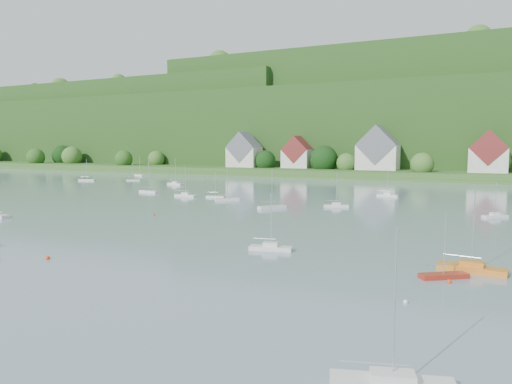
# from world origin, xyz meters

# --- Properties ---
(far_shore_strip) EXTENTS (600.00, 60.00, 3.00)m
(far_shore_strip) POSITION_xyz_m (0.00, 200.00, 1.50)
(far_shore_strip) COLOR #2B5620
(far_shore_strip) RESTS_ON ground
(forested_ridge) EXTENTS (620.00, 181.22, 69.89)m
(forested_ridge) POSITION_xyz_m (0.39, 268.57, 22.89)
(forested_ridge) COLOR #193C13
(forested_ridge) RESTS_ON ground
(village_building_0) EXTENTS (14.00, 10.40, 16.00)m
(village_building_0) POSITION_xyz_m (-55.00, 187.00, 9.51)
(village_building_0) COLOR beige
(village_building_0) RESTS_ON far_shore_strip
(village_building_1) EXTENTS (12.00, 9.36, 14.00)m
(village_building_1) POSITION_xyz_m (-30.00, 189.00, 8.75)
(village_building_1) COLOR beige
(village_building_1) RESTS_ON far_shore_strip
(village_building_2) EXTENTS (16.00, 11.44, 18.00)m
(village_building_2) POSITION_xyz_m (5.00, 188.00, 10.27)
(village_building_2) COLOR beige
(village_building_2) RESTS_ON far_shore_strip
(village_building_3) EXTENTS (13.00, 10.40, 15.50)m
(village_building_3) POSITION_xyz_m (45.00, 186.00, 9.43)
(village_building_3) COLOR beige
(village_building_3) RESTS_ON far_shore_strip
(near_sailboat_3) EXTENTS (5.43, 2.55, 7.07)m
(near_sailboat_3) POSITION_xyz_m (20.23, 46.46, 0.41)
(near_sailboat_3) COLOR silver
(near_sailboat_3) RESTS_ON ground
(near_sailboat_4) EXTENTS (6.71, 3.62, 8.72)m
(near_sailboat_4) POSITION_xyz_m (39.53, 18.47, 0.46)
(near_sailboat_4) COLOR silver
(near_sailboat_4) RESTS_ON ground
(near_sailboat_5) EXTENTS (6.74, 2.64, 8.86)m
(near_sailboat_5) POSITION_xyz_m (42.75, 46.09, 0.46)
(near_sailboat_5) COLOR orange
(near_sailboat_5) RESTS_ON ground
(near_sailboat_7) EXTENTS (4.66, 3.87, 6.45)m
(near_sailboat_7) POSITION_xyz_m (40.33, 42.56, 0.31)
(near_sailboat_7) COLOR maroon
(near_sailboat_7) RESTS_ON ground
(mooring_buoy_0) EXTENTS (0.50, 0.50, 0.50)m
(mooring_buoy_0) POSITION_xyz_m (-0.77, 31.43, 0.00)
(mooring_buoy_0) COLOR red
(mooring_buoy_0) RESTS_ON ground
(mooring_buoy_2) EXTENTS (0.45, 0.45, 0.45)m
(mooring_buoy_2) POSITION_xyz_m (40.91, 41.02, 0.00)
(mooring_buoy_2) COLOR red
(mooring_buoy_2) RESTS_ON ground
(mooring_buoy_3) EXTENTS (0.38, 0.38, 0.38)m
(mooring_buoy_3) POSITION_xyz_m (-10.94, 63.85, 0.00)
(mooring_buoy_3) COLOR red
(mooring_buoy_3) RESTS_ON ground
(mooring_buoy_4) EXTENTS (0.39, 0.39, 0.39)m
(mooring_buoy_4) POSITION_xyz_m (38.08, 33.34, 0.00)
(mooring_buoy_4) COLOR white
(mooring_buoy_4) RESTS_ON ground
(far_sailboat_cluster) EXTENTS (201.60, 75.88, 8.71)m
(far_sailboat_cluster) POSITION_xyz_m (7.85, 115.53, 0.37)
(far_sailboat_cluster) COLOR silver
(far_sailboat_cluster) RESTS_ON ground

